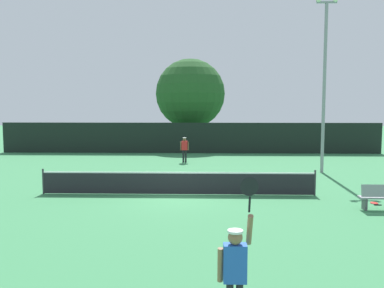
{
  "coord_description": "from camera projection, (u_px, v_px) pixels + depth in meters",
  "views": [
    {
      "loc": [
        1.08,
        -16.74,
        3.71
      ],
      "look_at": [
        0.48,
        4.14,
        1.75
      ],
      "focal_mm": 37.87,
      "sensor_mm": 36.0,
      "label": 1
    }
  ],
  "objects": [
    {
      "name": "parked_car_near",
      "position": [
        166.0,
        136.0,
        40.03
      ],
      "size": [
        2.48,
        4.43,
        1.69
      ],
      "rotation": [
        0.0,
        0.0,
        0.14
      ],
      "color": "white",
      "rests_on": "ground"
    },
    {
      "name": "player_serving",
      "position": [
        236.0,
        264.0,
        6.59
      ],
      "size": [
        0.67,
        0.4,
        2.58
      ],
      "color": "blue",
      "rests_on": "ground"
    },
    {
      "name": "light_pole",
      "position": [
        325.0,
        76.0,
        22.22
      ],
      "size": [
        1.18,
        0.28,
        9.58
      ],
      "color": "gray",
      "rests_on": "ground"
    },
    {
      "name": "tennis_net",
      "position": [
        178.0,
        183.0,
        16.99
      ],
      "size": [
        11.52,
        0.08,
        1.07
      ],
      "color": "#232328",
      "rests_on": "ground"
    },
    {
      "name": "spare_racket",
      "position": [
        375.0,
        203.0,
        15.46
      ],
      "size": [
        0.28,
        0.52,
        0.04
      ],
      "color": "black",
      "rests_on": "ground"
    },
    {
      "name": "ground_plane",
      "position": [
        178.0,
        195.0,
        17.04
      ],
      "size": [
        120.0,
        120.0,
        0.0
      ],
      "primitive_type": "plane",
      "color": "#387F4C"
    },
    {
      "name": "large_tree",
      "position": [
        190.0,
        94.0,
        35.88
      ],
      "size": [
        6.14,
        6.14,
        7.89
      ],
      "color": "brown",
      "rests_on": "ground"
    },
    {
      "name": "perimeter_fence",
      "position": [
        190.0,
        138.0,
        31.97
      ],
      "size": [
        29.94,
        0.12,
        2.41
      ],
      "primitive_type": "cube",
      "color": "black",
      "rests_on": "ground"
    },
    {
      "name": "tennis_ball",
      "position": [
        226.0,
        180.0,
        20.28
      ],
      "size": [
        0.07,
        0.07,
        0.07
      ],
      "primitive_type": "sphere",
      "color": "#CCE033",
      "rests_on": "ground"
    },
    {
      "name": "player_receiving",
      "position": [
        185.0,
        147.0,
        26.69
      ],
      "size": [
        0.57,
        0.24,
        1.65
      ],
      "rotation": [
        0.0,
        0.0,
        3.14
      ],
      "color": "red",
      "rests_on": "ground"
    }
  ]
}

